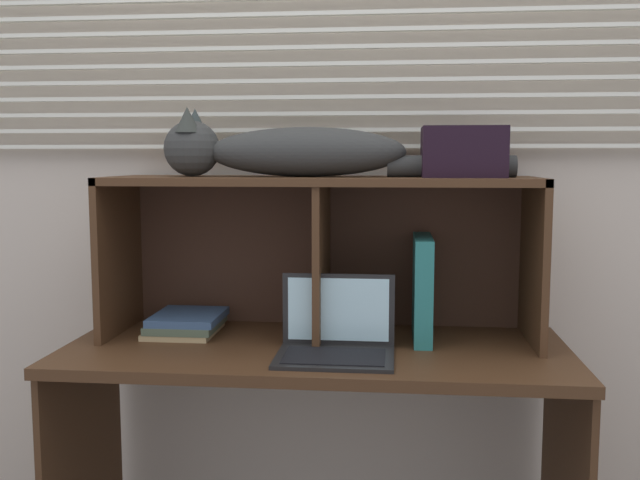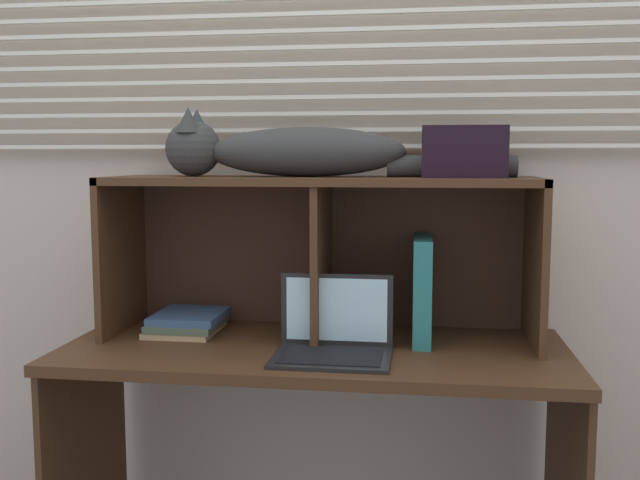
{
  "view_description": "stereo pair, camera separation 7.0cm",
  "coord_description": "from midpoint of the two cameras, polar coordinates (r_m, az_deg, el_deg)",
  "views": [
    {
      "loc": [
        0.21,
        -1.67,
        1.21
      ],
      "look_at": [
        0.0,
        0.33,
        0.98
      ],
      "focal_mm": 40.15,
      "sensor_mm": 36.0,
      "label": 1
    },
    {
      "loc": [
        0.28,
        -1.66,
        1.21
      ],
      "look_at": [
        0.0,
        0.33,
        0.98
      ],
      "focal_mm": 40.15,
      "sensor_mm": 36.0,
      "label": 2
    }
  ],
  "objects": [
    {
      "name": "back_panel_with_blinds",
      "position": [
        2.23,
        1.69,
        7.71
      ],
      "size": [
        4.4,
        0.08,
        2.5
      ],
      "color": "beige",
      "rests_on": "ground"
    },
    {
      "name": "laptop",
      "position": [
        1.87,
        2.15,
        -7.96
      ],
      "size": [
        0.3,
        0.23,
        0.2
      ],
      "color": "black",
      "rests_on": "desk"
    },
    {
      "name": "binder_upright",
      "position": [
        2.03,
        9.15,
        -3.85
      ],
      "size": [
        0.05,
        0.26,
        0.29
      ],
      "primitive_type": "cube",
      "color": "#277571",
      "rests_on": "desk"
    },
    {
      "name": "desk",
      "position": [
        2.01,
        0.59,
        -12.22
      ],
      "size": [
        1.37,
        0.58,
        0.7
      ],
      "color": "#452B18",
      "rests_on": "ground"
    },
    {
      "name": "hutch_shelf_unit",
      "position": [
        2.05,
        1.12,
        1.1
      ],
      "size": [
        1.2,
        0.34,
        0.46
      ],
      "color": "#452B18",
      "rests_on": "desk"
    },
    {
      "name": "book_stack",
      "position": [
        2.14,
        -9.59,
        -6.48
      ],
      "size": [
        0.21,
        0.22,
        0.06
      ],
      "color": "tan",
      "rests_on": "desk"
    },
    {
      "name": "storage_box",
      "position": [
        2.0,
        12.31,
        6.87
      ],
      "size": [
        0.22,
        0.2,
        0.14
      ],
      "primitive_type": "cube",
      "color": "black",
      "rests_on": "hutch_shelf_unit"
    },
    {
      "name": "cat",
      "position": [
        2.02,
        -1.64,
        7.11
      ],
      "size": [
        0.98,
        0.17,
        0.19
      ],
      "color": "#313331",
      "rests_on": "hutch_shelf_unit"
    }
  ]
}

